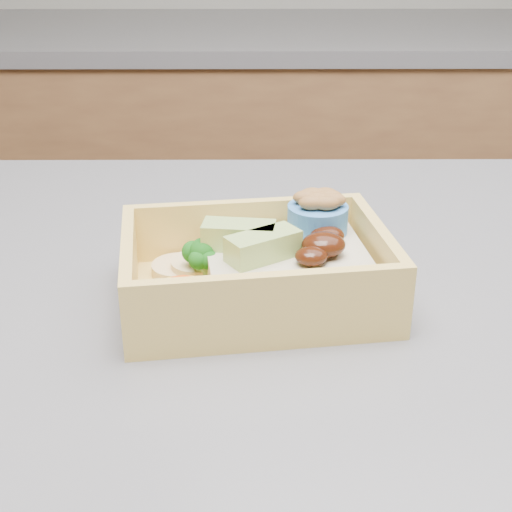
{
  "coord_description": "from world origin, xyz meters",
  "views": [
    {
      "loc": [
        0.15,
        -0.37,
        1.14
      ],
      "look_at": [
        0.15,
        0.03,
        0.95
      ],
      "focal_mm": 50.0,
      "sensor_mm": 36.0,
      "label": 1
    }
  ],
  "objects": [
    {
      "name": "bento_box",
      "position": [
        0.16,
        0.03,
        0.94
      ],
      "size": [
        0.18,
        0.14,
        0.06
      ],
      "rotation": [
        0.0,
        0.0,
        0.14
      ],
      "color": "#E8C25F",
      "rests_on": "island"
    },
    {
      "name": "back_cabinets",
      "position": [
        0.0,
        1.23,
        0.89
      ],
      "size": [
        3.2,
        0.62,
        2.3
      ],
      "color": "brown",
      "rests_on": "ground"
    }
  ]
}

